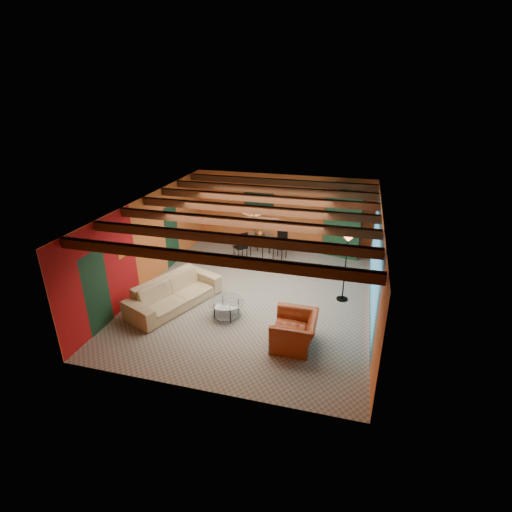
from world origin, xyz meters
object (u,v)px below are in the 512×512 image
(sofa, at_px, (174,293))
(coffee_table, at_px, (227,309))
(dining_table, at_px, (260,241))
(armoire, at_px, (342,226))
(floor_lamp, at_px, (345,268))
(potted_plant, at_px, (346,188))
(armchair, at_px, (295,331))
(vase, at_px, (260,225))

(sofa, bearing_deg, coffee_table, -73.88)
(coffee_table, bearing_deg, sofa, 173.45)
(dining_table, distance_m, armoire, 2.94)
(sofa, height_order, floor_lamp, floor_lamp)
(sofa, xyz_separation_m, potted_plant, (4.15, 4.83, 2.02))
(dining_table, height_order, armoire, armoire)
(floor_lamp, bearing_deg, armchair, -111.69)
(armchair, xyz_separation_m, floor_lamp, (0.96, 2.42, 0.63))
(dining_table, height_order, potted_plant, potted_plant)
(potted_plant, bearing_deg, vase, -164.19)
(dining_table, xyz_separation_m, potted_plant, (2.78, 0.79, 1.90))
(armchair, relative_size, vase, 6.14)
(armoire, bearing_deg, floor_lamp, -71.12)
(coffee_table, distance_m, vase, 4.32)
(dining_table, xyz_separation_m, vase, (0.00, -0.00, 0.61))
(dining_table, distance_m, vase, 0.61)
(sofa, relative_size, armchair, 2.34)
(floor_lamp, relative_size, potted_plant, 3.87)
(armoire, xyz_separation_m, potted_plant, (0.00, 0.00, 1.34))
(armchair, distance_m, armoire, 5.81)
(floor_lamp, bearing_deg, sofa, -161.03)
(dining_table, bearing_deg, sofa, -108.77)
(sofa, distance_m, potted_plant, 6.68)
(dining_table, height_order, floor_lamp, floor_lamp)
(vase, bearing_deg, floor_lamp, -39.37)
(sofa, bearing_deg, dining_table, 3.91)
(armchair, bearing_deg, potted_plant, 172.08)
(armchair, bearing_deg, sofa, -105.62)
(armchair, relative_size, dining_table, 0.58)
(coffee_table, distance_m, potted_plant, 6.05)
(sofa, bearing_deg, floor_lamp, -48.35)
(dining_table, relative_size, potted_plant, 3.80)
(floor_lamp, bearing_deg, vase, 140.63)
(coffee_table, relative_size, potted_plant, 1.78)
(sofa, relative_size, potted_plant, 5.21)
(armchair, bearing_deg, dining_table, -158.11)
(sofa, relative_size, armoire, 1.25)
(coffee_table, xyz_separation_m, floor_lamp, (2.88, 1.71, 0.77))
(sofa, height_order, coffee_table, sofa)
(vase, bearing_deg, potted_plant, 15.81)
(armoire, relative_size, potted_plant, 4.16)
(sofa, bearing_deg, armchair, -81.76)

